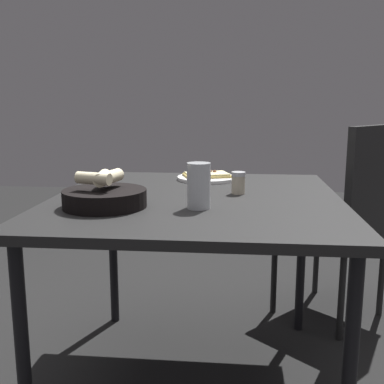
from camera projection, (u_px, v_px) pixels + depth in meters
The scene contains 7 objects.
ground at pixel (196, 382), 1.81m from camera, with size 8.00×8.00×0.00m, color black.
dining_table at pixel (197, 212), 1.68m from camera, with size 1.01×1.09×0.74m.
pizza_plate at pixel (207, 177), 2.02m from camera, with size 0.26×0.26×0.04m.
bread_basket at pixel (104, 196), 1.50m from camera, with size 0.27×0.27×0.12m.
beer_glass at pixel (199, 188), 1.48m from camera, with size 0.08×0.08×0.14m.
pepper_shaker at pixel (238, 184), 1.71m from camera, with size 0.05×0.05×0.08m.
chair_near at pixel (348, 215), 2.24m from camera, with size 0.62×0.62×0.97m.
Camera 1 is at (-0.14, 1.63, 1.07)m, focal length 43.87 mm.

